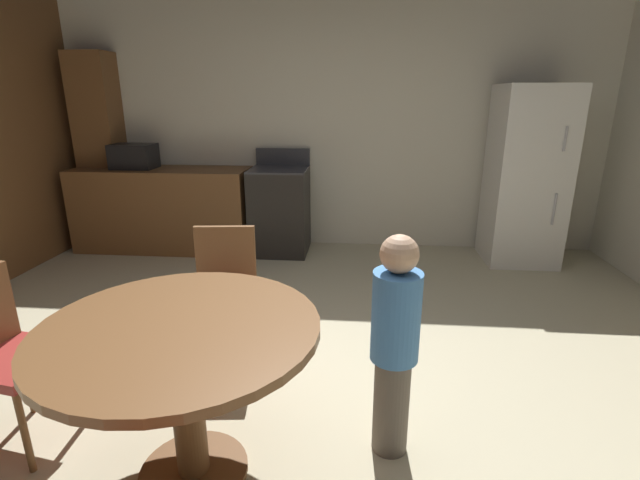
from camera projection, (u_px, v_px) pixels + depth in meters
The scene contains 11 objects.
ground_plane at pixel (293, 409), 2.51m from camera, with size 14.00×14.00×0.00m, color beige.
wall_back at pixel (331, 124), 5.01m from camera, with size 6.15×0.12×2.70m, color silver.
kitchen_counter at pixel (164, 209), 5.06m from camera, with size 1.90×0.60×0.90m, color brown.
pantry_column at pixel (102, 152), 5.11m from camera, with size 0.44×0.36×2.10m, color brown.
oven_range at pixel (280, 210), 4.95m from camera, with size 0.60×0.60×1.10m.
refrigerator at pixel (526, 177), 4.56m from camera, with size 0.68×0.68×1.76m.
microwave at pixel (134, 156), 4.91m from camera, with size 0.44×0.32×0.26m, color black.
dining_table at pixel (183, 359), 1.91m from camera, with size 1.15×1.15×0.76m.
chair_west at pixel (3, 349), 2.16m from camera, with size 0.46×0.46×0.87m.
chair_north at pixel (224, 288), 2.85m from camera, with size 0.44×0.44×0.87m.
person_child at pixel (395, 343), 2.07m from camera, with size 0.27×0.27×1.09m.
Camera 1 is at (0.33, -2.09, 1.65)m, focal length 25.62 mm.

